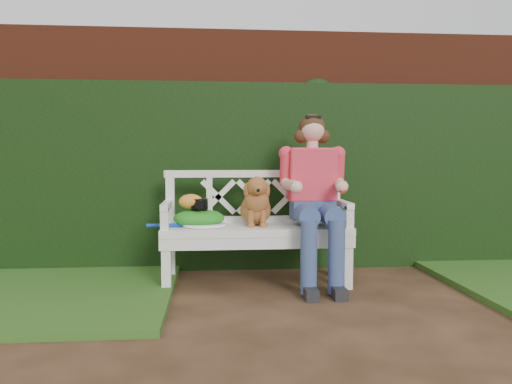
{
  "coord_description": "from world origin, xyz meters",
  "views": [
    {
      "loc": [
        -0.79,
        -2.9,
        1.03
      ],
      "look_at": [
        -0.45,
        1.08,
        0.75
      ],
      "focal_mm": 35.0,
      "sensor_mm": 36.0,
      "label": 1
    }
  ],
  "objects": [
    {
      "name": "seated_woman",
      "position": [
        0.01,
        1.06,
        0.67
      ],
      "size": [
        0.8,
        0.91,
        1.34
      ],
      "primitive_type": null,
      "rotation": [
        0.0,
        0.0,
        -0.36
      ],
      "color": "#F2565C",
      "rests_on": "ground"
    },
    {
      "name": "brick_wall",
      "position": [
        0.0,
        1.9,
        1.1
      ],
      "size": [
        10.0,
        0.3,
        2.2
      ],
      "primitive_type": "cube",
      "color": "maroon",
      "rests_on": "ground"
    },
    {
      "name": "baseball_glove",
      "position": [
        -0.97,
        1.06,
        0.68
      ],
      "size": [
        0.2,
        0.15,
        0.12
      ],
      "primitive_type": "ellipsoid",
      "rotation": [
        0.0,
        0.0,
        -0.04
      ],
      "color": "orange",
      "rests_on": "green_bag"
    },
    {
      "name": "garden_bench",
      "position": [
        -0.45,
        1.08,
        0.24
      ],
      "size": [
        1.64,
        0.79,
        0.48
      ],
      "primitive_type": null,
      "rotation": [
        0.0,
        0.0,
        0.12
      ],
      "color": "white",
      "rests_on": "ground"
    },
    {
      "name": "ivy_hedge",
      "position": [
        0.0,
        1.68,
        0.85
      ],
      "size": [
        10.0,
        0.18,
        1.7
      ],
      "primitive_type": "cube",
      "color": "#183410",
      "rests_on": "ground"
    },
    {
      "name": "camera_item",
      "position": [
        -0.9,
        1.04,
        0.66
      ],
      "size": [
        0.13,
        0.1,
        0.08
      ],
      "primitive_type": "cube",
      "rotation": [
        0.0,
        0.0,
        -0.06
      ],
      "color": "black",
      "rests_on": "green_bag"
    },
    {
      "name": "tennis_racket",
      "position": [
        -0.89,
        1.02,
        0.5
      ],
      "size": [
        0.7,
        0.43,
        0.03
      ],
      "primitive_type": null,
      "rotation": [
        0.0,
        0.0,
        0.26
      ],
      "color": "white",
      "rests_on": "garden_bench"
    },
    {
      "name": "green_bag",
      "position": [
        -0.91,
        1.06,
        0.55
      ],
      "size": [
        0.41,
        0.32,
        0.14
      ],
      "primitive_type": null,
      "rotation": [
        0.0,
        0.0,
        0.02
      ],
      "color": "green",
      "rests_on": "garden_bench"
    },
    {
      "name": "ground",
      "position": [
        0.0,
        0.0,
        0.0
      ],
      "size": [
        60.0,
        60.0,
        0.0
      ],
      "primitive_type": "plane",
      "color": "black"
    },
    {
      "name": "dog",
      "position": [
        -0.45,
        1.09,
        0.68
      ],
      "size": [
        0.37,
        0.43,
        0.4
      ],
      "primitive_type": null,
      "rotation": [
        0.0,
        0.0,
        -0.32
      ],
      "color": "olive",
      "rests_on": "garden_bench"
    }
  ]
}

